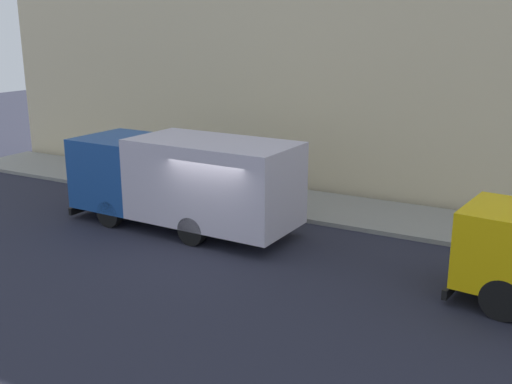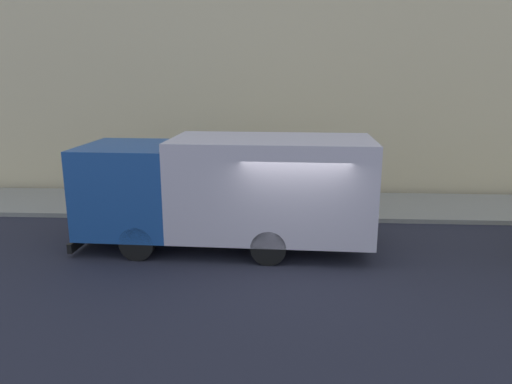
{
  "view_description": "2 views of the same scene",
  "coord_description": "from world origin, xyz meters",
  "px_view_note": "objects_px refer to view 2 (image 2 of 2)",
  "views": [
    {
      "loc": [
        -13.8,
        -8.82,
        6.09
      ],
      "look_at": [
        1.08,
        -0.68,
        1.4
      ],
      "focal_mm": 42.09,
      "sensor_mm": 36.0,
      "label": 1
    },
    {
      "loc": [
        -11.04,
        0.3,
        4.42
      ],
      "look_at": [
        0.61,
        0.96,
        1.52
      ],
      "focal_mm": 33.51,
      "sensor_mm": 36.0,
      "label": 2
    }
  ],
  "objects_px": {
    "pedestrian_standing": "(224,182)",
    "traffic_cone_orange": "(105,196)",
    "large_utility_truck": "(228,187)",
    "street_sign_post": "(257,170)",
    "pedestrian_walking": "(156,171)"
  },
  "relations": [
    {
      "from": "pedestrian_standing",
      "to": "street_sign_post",
      "type": "height_order",
      "value": "street_sign_post"
    },
    {
      "from": "street_sign_post",
      "to": "traffic_cone_orange",
      "type": "bearing_deg",
      "value": 84.03
    },
    {
      "from": "pedestrian_standing",
      "to": "traffic_cone_orange",
      "type": "distance_m",
      "value": 3.97
    },
    {
      "from": "large_utility_truck",
      "to": "street_sign_post",
      "type": "distance_m",
      "value": 2.63
    },
    {
      "from": "street_sign_post",
      "to": "pedestrian_walking",
      "type": "bearing_deg",
      "value": 61.87
    },
    {
      "from": "traffic_cone_orange",
      "to": "street_sign_post",
      "type": "xyz_separation_m",
      "value": [
        -0.53,
        -5.03,
        1.04
      ]
    },
    {
      "from": "pedestrian_standing",
      "to": "traffic_cone_orange",
      "type": "height_order",
      "value": "pedestrian_standing"
    },
    {
      "from": "pedestrian_walking",
      "to": "traffic_cone_orange",
      "type": "relative_size",
      "value": 2.37
    },
    {
      "from": "large_utility_truck",
      "to": "pedestrian_walking",
      "type": "relative_size",
      "value": 4.34
    },
    {
      "from": "large_utility_truck",
      "to": "street_sign_post",
      "type": "xyz_separation_m",
      "value": [
        2.56,
        -0.61,
        -0.04
      ]
    },
    {
      "from": "large_utility_truck",
      "to": "pedestrian_standing",
      "type": "relative_size",
      "value": 4.49
    },
    {
      "from": "pedestrian_walking",
      "to": "traffic_cone_orange",
      "type": "distance_m",
      "value": 2.05
    },
    {
      "from": "pedestrian_walking",
      "to": "traffic_cone_orange",
      "type": "height_order",
      "value": "pedestrian_walking"
    },
    {
      "from": "large_utility_truck",
      "to": "pedestrian_standing",
      "type": "xyz_separation_m",
      "value": [
        3.05,
        0.49,
        -0.56
      ]
    },
    {
      "from": "large_utility_truck",
      "to": "street_sign_post",
      "type": "relative_size",
      "value": 3.17
    }
  ]
}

